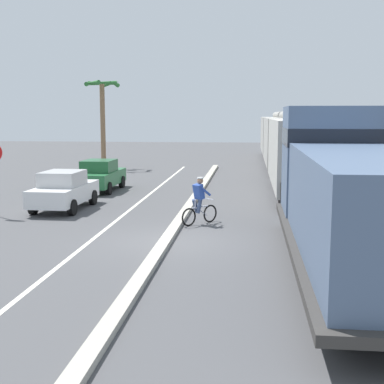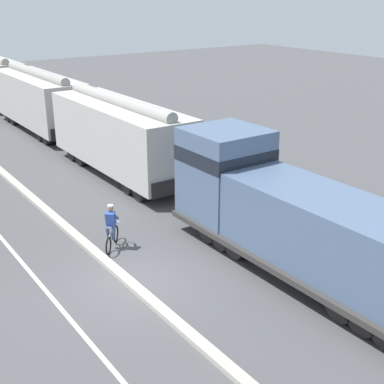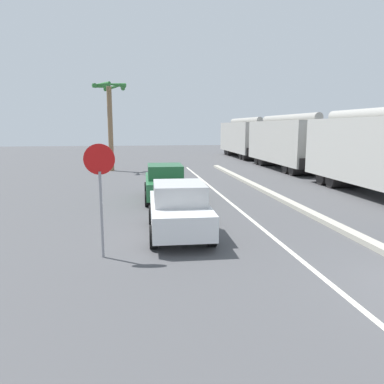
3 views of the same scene
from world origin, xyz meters
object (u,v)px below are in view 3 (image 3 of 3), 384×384
object	(u,v)px
hopper_car_trailing	(245,138)
stop_sign	(100,179)
parked_car_white	(179,208)
palm_tree_near	(109,104)
hopper_car_middle	(287,142)
parked_car_green	(165,182)

from	to	relation	value
hopper_car_trailing	stop_sign	xyz separation A→B (m)	(-12.37, -29.84, -0.05)
parked_car_white	stop_sign	size ratio (longest dim) A/B	1.47
palm_tree_near	hopper_car_middle	bearing A→B (deg)	-4.06
parked_car_green	hopper_car_trailing	bearing A→B (deg)	65.60
parked_car_white	hopper_car_trailing	bearing A→B (deg)	69.97
hopper_car_middle	palm_tree_near	size ratio (longest dim) A/B	1.63
hopper_car_trailing	parked_car_white	bearing A→B (deg)	-110.03
parked_car_white	parked_car_green	world-z (taller)	same
hopper_car_middle	palm_tree_near	xyz separation A→B (m)	(-13.37, 0.95, 2.81)
hopper_car_middle	parked_car_green	size ratio (longest dim) A/B	2.51
parked_car_green	palm_tree_near	world-z (taller)	palm_tree_near
palm_tree_near	parked_car_green	bearing A→B (deg)	-75.32
parked_car_green	parked_car_white	bearing A→B (deg)	-89.86
hopper_car_middle	parked_car_white	xyz separation A→B (m)	(-10.23, -16.46, -1.26)
parked_car_white	stop_sign	bearing A→B (deg)	-140.35
hopper_car_middle	hopper_car_trailing	bearing A→B (deg)	90.00
stop_sign	parked_car_green	bearing A→B (deg)	73.65
parked_car_white	parked_car_green	size ratio (longest dim) A/B	1.00
hopper_car_trailing	palm_tree_near	distance (m)	17.32
parked_car_white	parked_car_green	xyz separation A→B (m)	(-0.01, 5.49, 0.00)
hopper_car_middle	parked_car_green	distance (m)	15.07
parked_car_green	stop_sign	world-z (taller)	stop_sign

